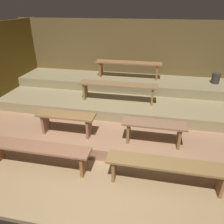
{
  "coord_description": "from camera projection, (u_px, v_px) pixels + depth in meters",
  "views": [
    {
      "loc": [
        0.77,
        -2.05,
        2.68
      ],
      "look_at": [
        -0.03,
        1.98,
        0.57
      ],
      "focal_mm": 34.21,
      "sensor_mm": 36.0,
      "label": 1
    }
  ],
  "objects": [
    {
      "name": "bench_lower_right",
      "position": [
        154.0,
        128.0,
        4.0
      ],
      "size": [
        1.18,
        0.33,
        0.45
      ],
      "color": "#876144",
      "rests_on": "platform_lower"
    },
    {
      "name": "wall_back",
      "position": [
        129.0,
        60.0,
        6.46
      ],
      "size": [
        6.93,
        0.06,
        2.28
      ],
      "primitive_type": "cube",
      "color": "brown",
      "rests_on": "ground"
    },
    {
      "name": "bench_middle_center",
      "position": [
        118.0,
        87.0,
        5.17
      ],
      "size": [
        1.91,
        0.33,
        0.45
      ],
      "color": "olive",
      "rests_on": "platform_middle"
    },
    {
      "name": "bench_floor_left",
      "position": [
        38.0,
        150.0,
        3.76
      ],
      "size": [
        1.91,
        0.33,
        0.45
      ],
      "color": "#8F5F44",
      "rests_on": "ground"
    },
    {
      "name": "bench_upper_center",
      "position": [
        128.0,
        65.0,
        6.05
      ],
      "size": [
        1.86,
        0.33,
        0.45
      ],
      "color": "#905F3B",
      "rests_on": "platform_upper"
    },
    {
      "name": "bench_lower_left",
      "position": [
        66.0,
        119.0,
        4.3
      ],
      "size": [
        1.18,
        0.33,
        0.45
      ],
      "color": "olive",
      "rests_on": "platform_lower"
    },
    {
      "name": "platform_upper",
      "position": [
        125.0,
        83.0,
        6.18
      ],
      "size": [
        6.13,
        1.14,
        0.25
      ],
      "primitive_type": "cube",
      "color": "#8B7D58",
      "rests_on": "platform_middle"
    },
    {
      "name": "bench_floor_right",
      "position": [
        166.0,
        167.0,
        3.37
      ],
      "size": [
        1.91,
        0.33,
        0.45
      ],
      "color": "olive",
      "rests_on": "ground"
    },
    {
      "name": "ground",
      "position": [
        115.0,
        131.0,
        5.07
      ],
      "size": [
        6.93,
        5.17,
        0.08
      ],
      "primitive_type": "cube",
      "color": "#977A54"
    },
    {
      "name": "platform_middle",
      "position": [
        122.0,
        98.0,
        5.8
      ],
      "size": [
        6.13,
        2.26,
        0.25
      ],
      "primitive_type": "cube",
      "color": "#93815C",
      "rests_on": "platform_lower"
    },
    {
      "name": "platform_lower",
      "position": [
        119.0,
        115.0,
        5.44
      ],
      "size": [
        6.13,
        3.35,
        0.25
      ],
      "primitive_type": "cube",
      "color": "#9E7355",
      "rests_on": "ground"
    },
    {
      "name": "pail_upper",
      "position": [
        216.0,
        78.0,
        5.72
      ],
      "size": [
        0.21,
        0.21,
        0.28
      ],
      "primitive_type": "cylinder",
      "color": "#332D28",
      "rests_on": "platform_upper"
    }
  ]
}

